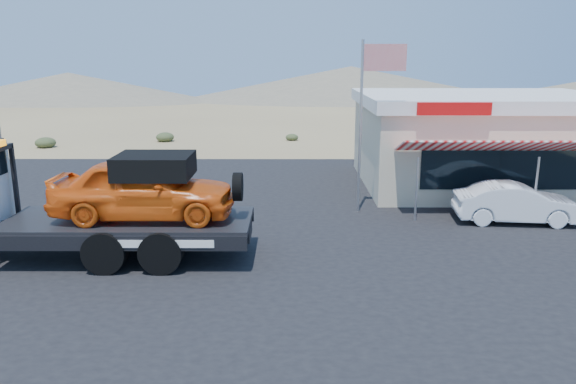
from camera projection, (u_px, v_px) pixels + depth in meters
name	position (u px, v px, depth m)	size (l,w,h in m)	color
ground	(211.00, 254.00, 15.90)	(120.00, 120.00, 0.00)	olive
asphalt_lot	(283.00, 223.00, 18.81)	(32.00, 24.00, 0.02)	black
tow_truck	(63.00, 197.00, 15.27)	(9.58, 2.84, 3.20)	black
white_sedan	(516.00, 203.00, 18.75)	(1.40, 4.02, 1.33)	silver
jerky_store	(482.00, 139.00, 24.12)	(10.40, 9.97, 3.90)	beige
flagpole	(368.00, 107.00, 19.37)	(1.55, 0.10, 6.00)	#99999E
distant_hills	(193.00, 86.00, 69.08)	(126.00, 48.00, 4.20)	#726B59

